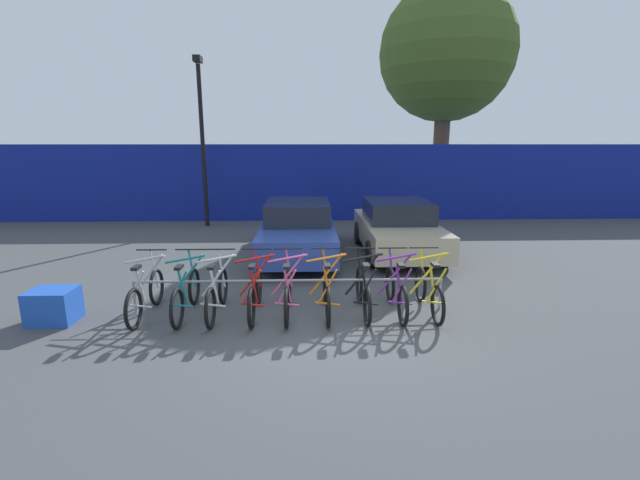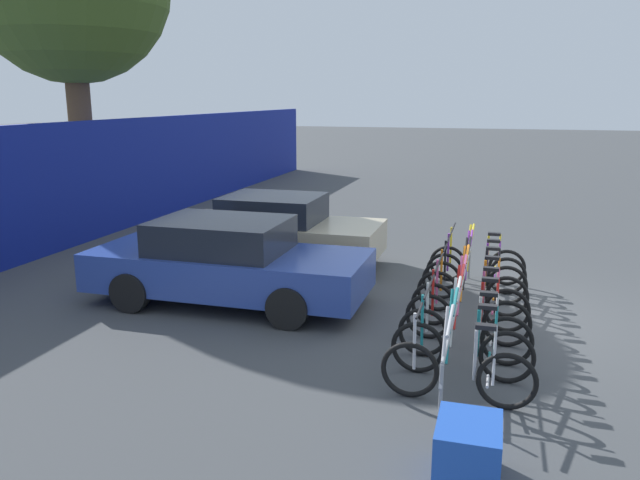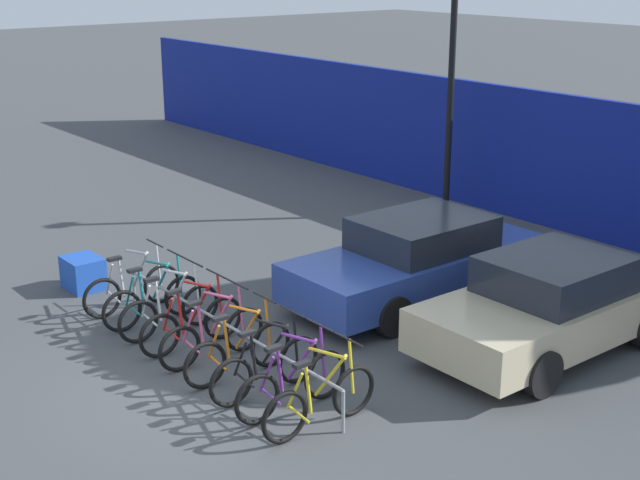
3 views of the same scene
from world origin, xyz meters
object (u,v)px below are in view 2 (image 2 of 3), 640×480
Objects in this scene: bicycle_white at (464,333)px; cargo_crate at (468,452)px; bicycle_purple at (475,271)px; bicycle_pink at (470,304)px; bicycle_silver at (457,371)px; bicycle_teal at (462,348)px; bike_rack at (460,295)px; bicycle_yellow at (477,263)px; bicycle_orange at (472,291)px; car_beige at (277,230)px; bicycle_red at (467,317)px; bicycle_black at (474,280)px; car_blue at (227,262)px.

cargo_crate is at bearing -175.94° from bicycle_white.
bicycle_pink is at bearing 177.02° from bicycle_purple.
bicycle_silver is 1.00× the size of bicycle_teal.
bike_rack is at bearing 5.21° from cargo_crate.
bicycle_pink and bicycle_yellow have the same top height.
bicycle_orange is at bearing -2.31° from bicycle_teal.
bike_rack is 4.66m from car_beige.
bicycle_black is (1.83, 0.00, 0.00)m from bicycle_red.
bicycle_pink is (1.19, 0.00, 0.00)m from bicycle_white.
bicycle_red is at bearing -0.30° from bicycle_white.
car_beige is (2.58, 0.07, -0.00)m from car_blue.
car_beige reaches higher than bicycle_orange.
bicycle_white is at bearing 4.36° from cargo_crate.
bicycle_red is 1.00× the size of bicycle_yellow.
bicycle_purple is at bearing -0.32° from bicycle_silver.
car_beige reaches higher than bicycle_purple.
bicycle_yellow is (0.56, 0.00, 0.00)m from bicycle_purple.
bike_rack is at bearing 15.90° from bicycle_red.
bike_rack is 1.28m from bicycle_black.
bicycle_silver is at bearing 7.97° from cargo_crate.
bike_rack is 1.84m from bicycle_purple.
bicycle_red is 0.41× the size of car_beige.
bicycle_red is 1.00× the size of bicycle_black.
bicycle_black is 0.41× the size of car_beige.
cargo_crate is (-3.82, -0.35, -0.23)m from bike_rack.
bicycle_red and bicycle_black have the same top height.
bicycle_silver reaches higher than bike_rack.
bicycle_yellow reaches higher than bike_rack.
car_blue reaches higher than bike_rack.
bicycle_pink reaches higher than bike_rack.
cargo_crate is at bearing 179.04° from bicycle_purple.
bicycle_red is 0.55m from bicycle_pink.
bicycle_yellow is at bearing 1.13° from bicycle_red.
bicycle_teal and bicycle_yellow have the same top height.
bicycle_teal is at bearing -178.87° from bicycle_red.
bicycle_purple is at bearing -2.31° from bicycle_teal.
car_blue reaches higher than bicycle_purple.
cargo_crate is (-4.46, -0.20, -0.10)m from bicycle_orange.
bicycle_teal is 4.30m from car_blue.
bicycle_black is 1.00× the size of bicycle_yellow.
bicycle_black is 1.00× the size of bicycle_purple.
bicycle_red is at bearing -0.32° from bicycle_silver.
bicycle_orange is at bearing -81.94° from car_blue.
bicycle_pink is 4.80m from car_beige.
bicycle_white is 1.00× the size of bicycle_pink.
car_blue is at bearing 118.29° from bicycle_yellow.
bicycle_teal and bicycle_red have the same top height.
car_beige reaches higher than bicycle_white.
bicycle_white is 3.60m from bicycle_yellow.
bicycle_teal is at bearing 177.67° from bicycle_yellow.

